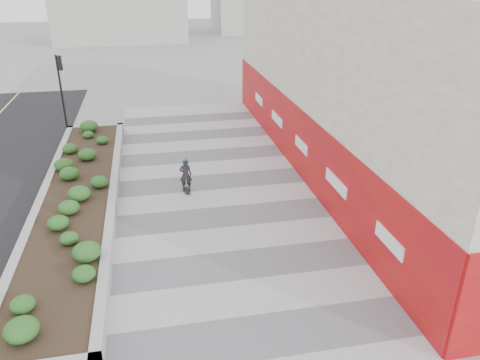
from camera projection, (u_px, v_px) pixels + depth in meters
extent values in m
plane|color=gray|center=(254.00, 301.00, 13.23)|extent=(160.00, 160.00, 0.00)
cube|color=#A8A8AD|center=(234.00, 244.00, 15.90)|extent=(8.00, 36.00, 0.01)
cube|color=#BCAFA1|center=(363.00, 80.00, 20.85)|extent=(6.00, 24.00, 8.00)
cube|color=red|center=(296.00, 138.00, 21.35)|extent=(0.12, 24.00, 3.00)
cube|color=#9E9EA0|center=(96.00, 130.00, 26.28)|extent=(3.00, 0.30, 0.55)
cube|color=#9E9EA0|center=(42.00, 203.00, 18.14)|extent=(0.30, 18.00, 0.55)
cube|color=#9E9EA0|center=(113.00, 197.00, 18.62)|extent=(0.30, 18.00, 0.55)
cube|color=#2D2116|center=(78.00, 200.00, 18.39)|extent=(2.40, 17.40, 0.50)
cylinder|color=black|center=(62.00, 92.00, 26.67)|extent=(0.12, 0.12, 4.20)
cube|color=black|center=(60.00, 63.00, 26.02)|extent=(0.18, 0.28, 0.80)
cylinder|color=#595654|center=(249.00, 243.00, 15.99)|extent=(0.44, 0.44, 0.01)
cube|color=black|center=(186.00, 190.00, 19.63)|extent=(0.25, 0.73, 0.02)
imported|color=#232328|center=(186.00, 175.00, 19.34)|extent=(0.55, 0.39, 1.40)
sphere|color=#1781C3|center=(185.00, 160.00, 19.07)|extent=(0.23, 0.23, 0.23)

